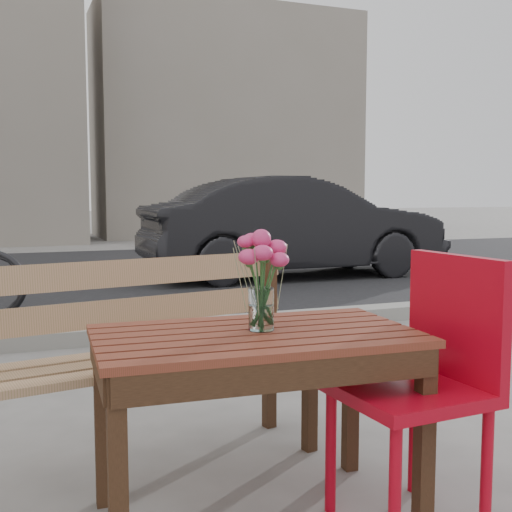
% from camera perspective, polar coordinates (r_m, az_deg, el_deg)
% --- Properties ---
extents(street, '(30.00, 8.12, 0.12)m').
position_cam_1_polar(street, '(7.13, -15.65, -3.57)').
color(street, black).
rests_on(street, ground).
extents(backdrop_buildings, '(15.50, 4.00, 8.00)m').
position_cam_1_polar(backdrop_buildings, '(16.55, -18.54, 13.89)').
color(backdrop_buildings, gray).
rests_on(backdrop_buildings, ground).
extents(main_table, '(1.12, 0.69, 0.67)m').
position_cam_1_polar(main_table, '(2.23, -0.02, -9.53)').
color(main_table, brown).
rests_on(main_table, ground).
extents(main_bench, '(1.53, 0.69, 0.92)m').
position_cam_1_polar(main_bench, '(2.74, -10.02, -6.82)').
color(main_bench, '#95754D').
rests_on(main_bench, ground).
extents(red_chair, '(0.49, 0.49, 0.93)m').
position_cam_1_polar(red_chair, '(2.32, 15.05, -9.65)').
color(red_chair, '#B10618').
rests_on(red_chair, ground).
extents(main_vase, '(0.19, 0.19, 0.35)m').
position_cam_1_polar(main_vase, '(2.20, 0.47, -1.06)').
color(main_vase, white).
rests_on(main_vase, main_table).
extents(parked_car, '(4.12, 1.46, 1.36)m').
position_cam_1_polar(parked_car, '(8.79, 3.39, 2.58)').
color(parked_car, black).
rests_on(parked_car, ground).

